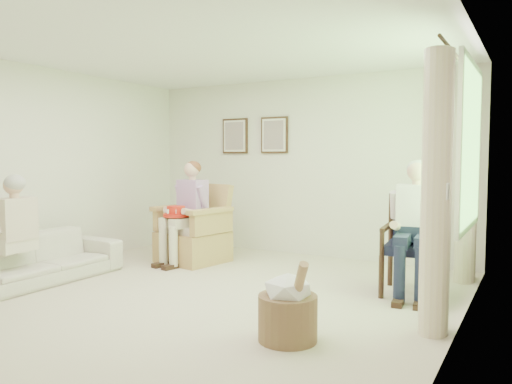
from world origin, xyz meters
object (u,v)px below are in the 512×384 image
Objects in this scene: person_sofa at (9,227)px; hatbox at (288,307)px; person_dark at (415,218)px; red_hat at (176,212)px; sofa at (40,258)px; wood_armchair at (418,241)px; person_wicker at (188,205)px; wicker_armchair at (195,237)px.

person_sofa is 1.79× the size of hatbox.
red_hat is (-3.07, -0.05, -0.11)m from person_dark.
hatbox reaches higher than sofa.
wood_armchair is 0.73× the size of person_dark.
person_sofa is (-0.87, -2.04, -0.11)m from person_wicker.
person_sofa reaches higher than sofa.
wicker_armchair is at bearing 155.24° from person_sofa.
person_wicker is at bearing 77.21° from red_hat.
red_hat is (0.83, 1.84, 0.02)m from person_sofa.
red_hat is at bearing 178.62° from wood_armchair.
sofa is 3.33m from hatbox.
wicker_armchair reaches higher than hatbox.
person_sofa reaches higher than wicker_armchair.
wicker_armchair is at bearing 82.42° from red_hat.
person_wicker reaches higher than sofa.
person_sofa is 2.02m from red_hat.
wicker_armchair is 3.14× the size of red_hat.
red_hat is 3.06m from hatbox.
wood_armchair is 0.31m from person_dark.
person_wicker is 0.22m from red_hat.
wood_armchair is at bearing 73.32° from hatbox.
person_sofa is 3.61× the size of red_hat.
person_wicker is at bearing 174.90° from wood_armchair.
person_wicker reaches higher than red_hat.
person_sofa is at bearing -178.07° from hatbox.
person_wicker reaches higher than wood_armchair.
hatbox is (3.32, 0.11, -0.42)m from person_sofa.
wicker_armchair is at bearing -25.66° from sofa.
wicker_armchair reaches higher than red_hat.
red_hat is at bearing -87.50° from wicker_armchair.
person_dark reaches higher than wood_armchair.
wicker_armchair is 0.48m from person_wicker.
person_dark is at bearing 112.89° from person_sofa.
person_sofa reaches higher than red_hat.
sofa is (-3.90, -1.69, -0.28)m from wood_armchair.
person_dark reaches higher than wicker_armchair.
wood_armchair is 0.53× the size of sofa.
sofa is 1.37× the size of person_dark.
person_wicker is 3.16m from hatbox.
sofa is 0.55m from person_sofa.
person_dark is 1.13× the size of person_sofa.
wood_armchair is at bearing 7.76° from wicker_armchair.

